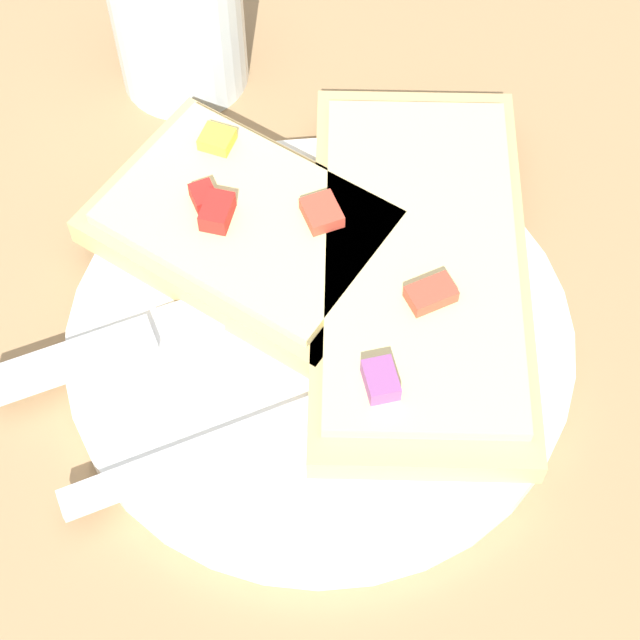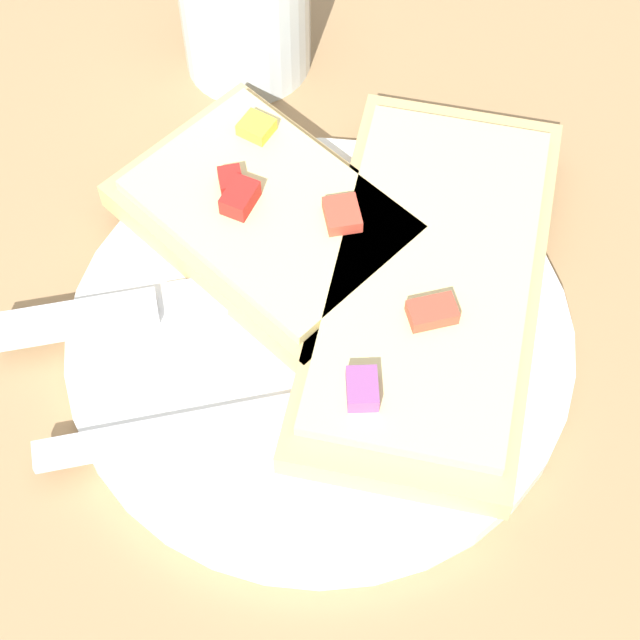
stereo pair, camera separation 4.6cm
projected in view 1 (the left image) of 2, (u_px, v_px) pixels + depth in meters
name	position (u px, v px, depth m)	size (l,w,h in m)	color
ground_plane	(320.00, 346.00, 0.48)	(4.00, 4.00, 0.00)	#9E7A51
plate	(320.00, 339.00, 0.47)	(0.22, 0.22, 0.01)	white
fork	(327.00, 406.00, 0.45)	(0.21, 0.06, 0.01)	silver
knife	(170.00, 327.00, 0.47)	(0.19, 0.05, 0.01)	silver
pizza_slice_main	(421.00, 267.00, 0.47)	(0.19, 0.22, 0.03)	tan
pizza_slice_corner	(256.00, 222.00, 0.49)	(0.14, 0.16, 0.03)	tan
crumb_scatter	(370.00, 317.00, 0.47)	(0.03, 0.10, 0.01)	tan
drinking_glass	(177.00, 8.00, 0.53)	(0.07, 0.07, 0.09)	silver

